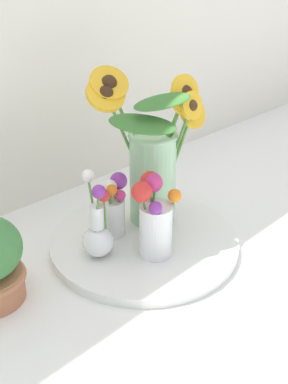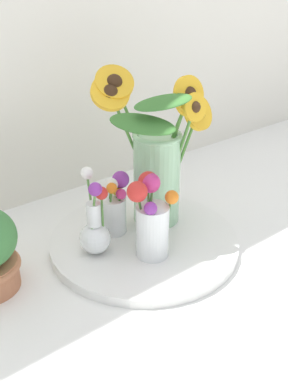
{
  "view_description": "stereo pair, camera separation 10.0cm",
  "coord_description": "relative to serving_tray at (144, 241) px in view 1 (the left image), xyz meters",
  "views": [
    {
      "loc": [
        -0.6,
        -0.59,
        0.61
      ],
      "look_at": [
        0.02,
        0.04,
        0.14
      ],
      "focal_mm": 42.0,
      "sensor_mm": 36.0,
      "label": 1
    },
    {
      "loc": [
        -0.53,
        -0.66,
        0.61
      ],
      "look_at": [
        0.02,
        0.04,
        0.14
      ],
      "focal_mm": 42.0,
      "sensor_mm": 36.0,
      "label": 2
    }
  ],
  "objects": [
    {
      "name": "serving_tray",
      "position": [
        0.0,
        0.0,
        0.0
      ],
      "size": [
        0.44,
        0.44,
        0.02
      ],
      "color": "white",
      "rests_on": "ground_plane"
    },
    {
      "name": "mason_jar_sunflowers",
      "position": [
        0.07,
        0.05,
        0.17
      ],
      "size": [
        0.28,
        0.24,
        0.38
      ],
      "color": "#99CC9E",
      "rests_on": "serving_tray"
    },
    {
      "name": "vase_small_back",
      "position": [
        -0.04,
        0.07,
        0.08
      ],
      "size": [
        0.08,
        0.07,
        0.15
      ],
      "color": "white",
      "rests_on": "serving_tray"
    },
    {
      "name": "ground_plane",
      "position": [
        -0.02,
        -0.04,
        -0.01
      ],
      "size": [
        6.0,
        6.0,
        0.0
      ],
      "primitive_type": "plane",
      "color": "white"
    },
    {
      "name": "vase_small_center",
      "position": [
        -0.03,
        -0.06,
        0.1
      ],
      "size": [
        0.1,
        0.09,
        0.19
      ],
      "color": "white",
      "rests_on": "serving_tray"
    },
    {
      "name": "vase_bulb_right",
      "position": [
        -0.12,
        0.02,
        0.07
      ],
      "size": [
        0.07,
        0.08,
        0.19
      ],
      "color": "white",
      "rests_on": "serving_tray"
    }
  ]
}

